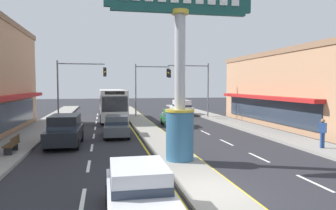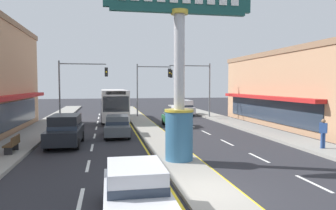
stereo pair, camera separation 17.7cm
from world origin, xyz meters
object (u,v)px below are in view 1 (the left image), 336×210
suv_near_right_lane (65,130)px  sedan_far_left_oncoming (173,118)px  bus_near_left_lane (112,103)px  storefront_right (303,89)px  sedan_far_right_lane (139,192)px  sedan_mid_left_lane (117,126)px  traffic_light_left_side (76,80)px  pedestrian_near_kerb (323,132)px  street_bench (12,144)px  suv_kerb_right (182,107)px  traffic_light_right_side (193,81)px  traffic_light_median_far (149,81)px  district_sign (180,76)px

suv_near_right_lane → sedan_far_left_oncoming: suv_near_right_lane is taller
suv_near_right_lane → bus_near_left_lane: 14.19m
storefront_right → sedan_far_right_lane: storefront_right is taller
suv_near_right_lane → sedan_mid_left_lane: 4.38m
sedan_far_right_lane → storefront_right: bearing=45.7°
storefront_right → bus_near_left_lane: bearing=156.2°
traffic_light_left_side → pedestrian_near_kerb: traffic_light_left_side is taller
street_bench → pedestrian_near_kerb: (16.93, -2.20, 0.47)m
traffic_light_left_side → pedestrian_near_kerb: size_ratio=3.73×
suv_near_right_lane → street_bench: 3.46m
sedan_mid_left_lane → suv_kerb_right: 17.13m
bus_near_left_lane → sedan_far_left_oncoming: size_ratio=2.56×
pedestrian_near_kerb → street_bench: bearing=172.6°
sedan_far_right_lane → suv_near_right_lane: bearing=105.7°
traffic_light_left_side → traffic_light_right_side: 12.50m
storefront_right → sedan_far_right_lane: 25.07m
traffic_light_left_side → suv_kerb_right: bearing=22.1°
suv_near_right_lane → pedestrian_near_kerb: 15.28m
traffic_light_median_far → sedan_far_left_oncoming: (1.02, -8.44, -3.41)m
suv_kerb_right → suv_near_right_lane: bearing=-123.9°
sedan_far_left_oncoming → pedestrian_near_kerb: bearing=-64.6°
pedestrian_near_kerb → traffic_light_left_side: bearing=130.4°
district_sign → storefront_right: size_ratio=0.45×
suv_near_right_lane → sedan_mid_left_lane: (3.30, 2.87, -0.20)m
sedan_far_right_lane → street_bench: 10.86m
traffic_light_right_side → street_bench: (-14.57, -16.06, -3.60)m
traffic_light_left_side → district_sign: bearing=-71.3°
traffic_light_right_side → bus_near_left_lane: 9.21m
sedan_far_right_lane → traffic_light_left_side: bearing=98.3°
storefront_right → suv_near_right_lane: 21.72m
traffic_light_median_far → sedan_far_right_lane: 28.52m
traffic_light_left_side → sedan_mid_left_lane: (3.59, -9.87, -3.46)m
sedan_mid_left_lane → suv_kerb_right: bearing=59.9°
traffic_light_left_side → traffic_light_median_far: bearing=24.1°
district_sign → sedan_far_left_oncoming: district_sign is taller
traffic_light_right_side → traffic_light_median_far: bearing=149.9°
pedestrian_near_kerb → sedan_mid_left_lane: bearing=146.1°
bus_near_left_lane → suv_kerb_right: size_ratio=2.42×
bus_near_left_lane → street_bench: size_ratio=7.02×
suv_near_right_lane → storefront_right: bearing=16.4°
district_sign → bus_near_left_lane: size_ratio=0.76×
traffic_light_median_far → sedan_far_left_oncoming: bearing=-83.1°
district_sign → street_bench: 9.60m
traffic_light_right_side → suv_kerb_right: traffic_light_right_side is taller
traffic_light_median_far → bus_near_left_lane: traffic_light_median_far is taller
traffic_light_median_far → suv_kerb_right: size_ratio=1.34×
district_sign → traffic_light_left_side: 19.43m
traffic_light_median_far → bus_near_left_lane: bearing=-149.9°
district_sign → sedan_far_left_oncoming: bearing=78.9°
storefront_right → street_bench: bearing=-159.6°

